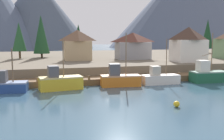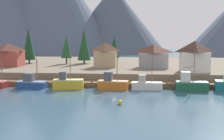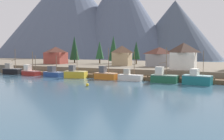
{
  "view_description": "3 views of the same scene",
  "coord_description": "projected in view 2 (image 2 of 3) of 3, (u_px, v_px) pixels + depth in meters",
  "views": [
    {
      "loc": [
        -11.2,
        -41.78,
        7.88
      ],
      "look_at": [
        0.12,
        1.3,
        2.28
      ],
      "focal_mm": 42.81,
      "sensor_mm": 36.0,
      "label": 1
    },
    {
      "loc": [
        6.45,
        -61.05,
        10.75
      ],
      "look_at": [
        0.05,
        3.91,
        3.39
      ],
      "focal_mm": 46.69,
      "sensor_mm": 36.0,
      "label": 2
    },
    {
      "loc": [
        32.27,
        -64.01,
        8.01
      ],
      "look_at": [
        0.56,
        2.86,
        2.21
      ],
      "focal_mm": 41.87,
      "sensor_mm": 36.0,
      "label": 3
    }
  ],
  "objects": [
    {
      "name": "conifer_near_left",
      "position": [
        84.0,
        45.0,
        91.1
      ],
      "size": [
        4.12,
        4.12,
        10.85
      ],
      "color": "#4C3823",
      "rests_on": "shoreline_bank"
    },
    {
      "name": "dock",
      "position": [
        111.0,
        84.0,
        64.12
      ],
      "size": [
        80.0,
        4.0,
        1.6
      ],
      "color": "brown",
      "rests_on": "ground_plane"
    },
    {
      "name": "channel_buoy",
      "position": [
        120.0,
        102.0,
        46.67
      ],
      "size": [
        0.7,
        0.7,
        0.7
      ],
      "primitive_type": "sphere",
      "color": "gold",
      "rests_on": "ground_plane"
    },
    {
      "name": "house_red",
      "position": [
        8.0,
        54.0,
        82.99
      ],
      "size": [
        8.07,
        5.87,
        6.62
      ],
      "color": "#9E4238",
      "rests_on": "shoreline_bank"
    },
    {
      "name": "house_grey",
      "position": [
        153.0,
        56.0,
        79.21
      ],
      "size": [
        8.17,
        4.92,
        6.32
      ],
      "color": "gray",
      "rests_on": "shoreline_bank"
    },
    {
      "name": "ground_plane",
      "position": [
        117.0,
        77.0,
        82.04
      ],
      "size": [
        400.0,
        400.0,
        1.0
      ],
      "primitive_type": "cube",
      "color": "#335166"
    },
    {
      "name": "conifer_mid_left",
      "position": [
        29.0,
        44.0,
        91.79
      ],
      "size": [
        4.09,
        4.09,
        11.13
      ],
      "color": "#4C3823",
      "rests_on": "shoreline_bank"
    },
    {
      "name": "fishing_boat_yellow",
      "position": [
        68.0,
        83.0,
        61.1
      ],
      "size": [
        6.54,
        3.38,
        7.64
      ],
      "rotation": [
        0.0,
        0.0,
        0.13
      ],
      "color": "gold",
      "rests_on": "ground_plane"
    },
    {
      "name": "fishing_boat_blue",
      "position": [
        32.0,
        83.0,
        62.01
      ],
      "size": [
        6.37,
        3.2,
        6.19
      ],
      "rotation": [
        0.0,
        0.0,
        -0.11
      ],
      "color": "navy",
      "rests_on": "ground_plane"
    },
    {
      "name": "house_tan",
      "position": [
        105.0,
        54.0,
        80.73
      ],
      "size": [
        6.26,
        4.36,
        6.88
      ],
      "color": "tan",
      "rests_on": "shoreline_bank"
    },
    {
      "name": "house_white",
      "position": [
        195.0,
        56.0,
        69.11
      ],
      "size": [
        6.83,
        5.54,
        7.42
      ],
      "color": "silver",
      "rests_on": "shoreline_bank"
    },
    {
      "name": "conifer_mid_right",
      "position": [
        66.0,
        47.0,
        90.06
      ],
      "size": [
        3.42,
        3.42,
        8.82
      ],
      "color": "#4C3823",
      "rests_on": "shoreline_bank"
    },
    {
      "name": "mountain_east_peak",
      "position": [
        113.0,
        19.0,
        211.3
      ],
      "size": [
        76.38,
        76.38,
        47.84
      ],
      "primitive_type": "cone",
      "color": "#475160",
      "rests_on": "ground_plane"
    },
    {
      "name": "fishing_boat_green",
      "position": [
        191.0,
        84.0,
        58.84
      ],
      "size": [
        6.35,
        2.98,
        8.51
      ],
      "rotation": [
        0.0,
        0.0,
        -0.03
      ],
      "color": "#1E5B3D",
      "rests_on": "ground_plane"
    },
    {
      "name": "mountain_central_peak",
      "position": [
        50.0,
        0.0,
        200.07
      ],
      "size": [
        93.2,
        93.2,
        72.92
      ],
      "primitive_type": "cone",
      "color": "#4C566B",
      "rests_on": "ground_plane"
    },
    {
      "name": "fishing_boat_white",
      "position": [
        146.0,
        85.0,
        60.09
      ],
      "size": [
        6.27,
        2.32,
        7.51
      ],
      "rotation": [
        0.0,
        0.0,
        0.01
      ],
      "color": "silver",
      "rests_on": "ground_plane"
    },
    {
      "name": "fishing_boat_orange",
      "position": [
        112.0,
        83.0,
        60.53
      ],
      "size": [
        6.43,
        2.78,
        8.41
      ],
      "rotation": [
        0.0,
        0.0,
        -0.09
      ],
      "color": "#CC6B1E",
      "rests_on": "ground_plane"
    },
    {
      "name": "shoreline_bank",
      "position": [
        120.0,
        67.0,
        93.71
      ],
      "size": [
        400.0,
        56.0,
        2.5
      ],
      "primitive_type": "cube",
      "color": "#665B4C",
      "rests_on": "ground_plane"
    },
    {
      "name": "conifer_back_left",
      "position": [
        114.0,
        47.0,
        90.3
      ],
      "size": [
        3.11,
        3.11,
        8.6
      ],
      "color": "#4C3823",
      "rests_on": "shoreline_bank"
    }
  ]
}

